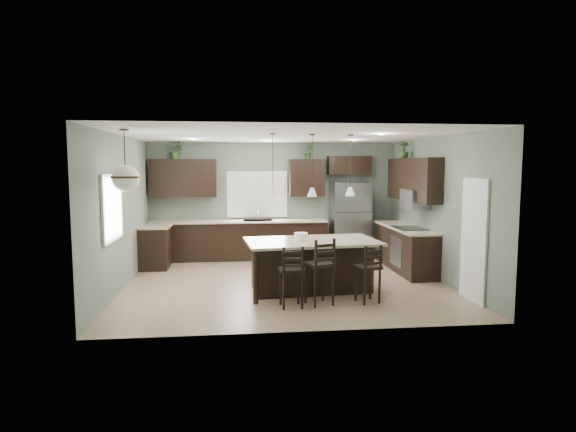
# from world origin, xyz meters

# --- Properties ---
(ground) EXTENTS (6.00, 6.00, 0.00)m
(ground) POSITION_xyz_m (0.00, 0.00, 0.00)
(ground) COLOR #9E8466
(ground) RESTS_ON ground
(pantry_door) EXTENTS (0.04, 0.82, 2.04)m
(pantry_door) POSITION_xyz_m (2.98, -1.55, 1.02)
(pantry_door) COLOR white
(pantry_door) RESTS_ON ground
(window_back) EXTENTS (1.35, 0.02, 1.00)m
(window_back) POSITION_xyz_m (-0.40, 2.73, 1.55)
(window_back) COLOR white
(window_back) RESTS_ON room_shell
(window_left) EXTENTS (0.02, 1.10, 1.00)m
(window_left) POSITION_xyz_m (-2.98, -0.80, 1.55)
(window_left) COLOR white
(window_left) RESTS_ON room_shell
(left_return_cabs) EXTENTS (0.60, 0.90, 0.90)m
(left_return_cabs) POSITION_xyz_m (-2.70, 1.70, 0.45)
(left_return_cabs) COLOR black
(left_return_cabs) RESTS_ON ground
(left_return_countertop) EXTENTS (0.66, 0.96, 0.04)m
(left_return_countertop) POSITION_xyz_m (-2.68, 1.70, 0.92)
(left_return_countertop) COLOR beige
(left_return_countertop) RESTS_ON left_return_cabs
(back_lower_cabs) EXTENTS (4.20, 0.60, 0.90)m
(back_lower_cabs) POSITION_xyz_m (-0.85, 2.45, 0.45)
(back_lower_cabs) COLOR black
(back_lower_cabs) RESTS_ON ground
(back_countertop) EXTENTS (4.20, 0.66, 0.04)m
(back_countertop) POSITION_xyz_m (-0.85, 2.43, 0.92)
(back_countertop) COLOR beige
(back_countertop) RESTS_ON back_lower_cabs
(sink_inset) EXTENTS (0.70, 0.45, 0.01)m
(sink_inset) POSITION_xyz_m (-0.40, 2.43, 0.94)
(sink_inset) COLOR gray
(sink_inset) RESTS_ON back_countertop
(faucet) EXTENTS (0.02, 0.02, 0.28)m
(faucet) POSITION_xyz_m (-0.40, 2.40, 1.08)
(faucet) COLOR silver
(faucet) RESTS_ON back_countertop
(back_upper_left) EXTENTS (1.55, 0.34, 0.90)m
(back_upper_left) POSITION_xyz_m (-2.15, 2.58, 1.95)
(back_upper_left) COLOR black
(back_upper_left) RESTS_ON room_shell
(back_upper_right) EXTENTS (0.85, 0.34, 0.90)m
(back_upper_right) POSITION_xyz_m (0.80, 2.58, 1.95)
(back_upper_right) COLOR black
(back_upper_right) RESTS_ON room_shell
(fridge_header) EXTENTS (1.05, 0.34, 0.45)m
(fridge_header) POSITION_xyz_m (1.85, 2.58, 2.25)
(fridge_header) COLOR black
(fridge_header) RESTS_ON room_shell
(right_lower_cabs) EXTENTS (0.60, 2.35, 0.90)m
(right_lower_cabs) POSITION_xyz_m (2.70, 0.87, 0.45)
(right_lower_cabs) COLOR black
(right_lower_cabs) RESTS_ON ground
(right_countertop) EXTENTS (0.66, 2.35, 0.04)m
(right_countertop) POSITION_xyz_m (2.68, 0.87, 0.92)
(right_countertop) COLOR beige
(right_countertop) RESTS_ON right_lower_cabs
(cooktop) EXTENTS (0.58, 0.75, 0.02)m
(cooktop) POSITION_xyz_m (2.68, 0.60, 0.94)
(cooktop) COLOR black
(cooktop) RESTS_ON right_countertop
(wall_oven_front) EXTENTS (0.01, 0.72, 0.60)m
(wall_oven_front) POSITION_xyz_m (2.40, 0.60, 0.45)
(wall_oven_front) COLOR gray
(wall_oven_front) RESTS_ON right_lower_cabs
(right_upper_cabs) EXTENTS (0.34, 2.35, 0.90)m
(right_upper_cabs) POSITION_xyz_m (2.83, 0.87, 1.95)
(right_upper_cabs) COLOR black
(right_upper_cabs) RESTS_ON room_shell
(microwave) EXTENTS (0.40, 0.75, 0.40)m
(microwave) POSITION_xyz_m (2.78, 0.60, 1.55)
(microwave) COLOR gray
(microwave) RESTS_ON right_upper_cabs
(refrigerator) EXTENTS (0.90, 0.74, 1.85)m
(refrigerator) POSITION_xyz_m (1.83, 2.37, 0.93)
(refrigerator) COLOR #939199
(refrigerator) RESTS_ON ground
(kitchen_island) EXTENTS (2.43, 1.52, 0.92)m
(kitchen_island) POSITION_xyz_m (0.41, -0.68, 0.46)
(kitchen_island) COLOR black
(kitchen_island) RESTS_ON ground
(serving_dish) EXTENTS (0.24, 0.24, 0.14)m
(serving_dish) POSITION_xyz_m (0.21, -0.69, 0.99)
(serving_dish) COLOR white
(serving_dish) RESTS_ON kitchen_island
(bar_stool_left) EXTENTS (0.39, 0.39, 1.00)m
(bar_stool_left) POSITION_xyz_m (-0.07, -1.61, 0.50)
(bar_stool_left) COLOR black
(bar_stool_left) RESTS_ON ground
(bar_stool_center) EXTENTS (0.52, 0.52, 1.10)m
(bar_stool_center) POSITION_xyz_m (0.40, -1.51, 0.55)
(bar_stool_center) COLOR black
(bar_stool_center) RESTS_ON ground
(bar_stool_right) EXTENTS (0.44, 0.44, 0.97)m
(bar_stool_right) POSITION_xyz_m (1.21, -1.48, 0.49)
(bar_stool_right) COLOR black
(bar_stool_right) RESTS_ON ground
(pendant_left) EXTENTS (0.17, 0.17, 1.10)m
(pendant_left) POSITION_xyz_m (-0.29, -0.74, 2.25)
(pendant_left) COLOR silver
(pendant_left) RESTS_ON room_shell
(pendant_center) EXTENTS (0.17, 0.17, 1.10)m
(pendant_center) POSITION_xyz_m (0.41, -0.68, 2.25)
(pendant_center) COLOR silver
(pendant_center) RESTS_ON room_shell
(pendant_right) EXTENTS (0.17, 0.17, 1.10)m
(pendant_right) POSITION_xyz_m (1.10, -0.61, 2.25)
(pendant_right) COLOR silver
(pendant_right) RESTS_ON room_shell
(chandelier) EXTENTS (0.45, 0.45, 0.96)m
(chandelier) POSITION_xyz_m (-2.60, -1.43, 2.32)
(chandelier) COLOR beige
(chandelier) RESTS_ON room_shell
(plant_back_left) EXTENTS (0.45, 0.41, 0.41)m
(plant_back_left) POSITION_xyz_m (-2.30, 2.55, 2.60)
(plant_back_left) COLOR #345A27
(plant_back_left) RESTS_ON back_upper_left
(plant_back_right) EXTENTS (0.24, 0.21, 0.39)m
(plant_back_right) POSITION_xyz_m (0.85, 2.55, 2.60)
(plant_back_right) COLOR #325B27
(plant_back_right) RESTS_ON back_upper_right
(plant_right_wall) EXTENTS (0.24, 0.24, 0.37)m
(plant_right_wall) POSITION_xyz_m (2.80, 1.38, 2.59)
(plant_right_wall) COLOR #2E4920
(plant_right_wall) RESTS_ON right_upper_cabs
(room_shell) EXTENTS (6.00, 6.00, 6.00)m
(room_shell) POSITION_xyz_m (0.00, 0.00, 1.70)
(room_shell) COLOR slate
(room_shell) RESTS_ON ground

